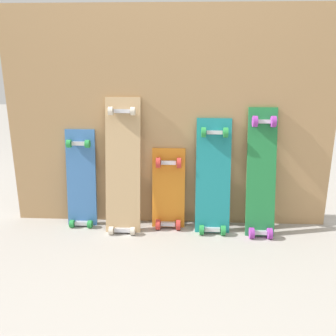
% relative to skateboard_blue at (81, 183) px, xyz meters
% --- Properties ---
extents(ground_plane, '(12.00, 12.00, 0.00)m').
position_rel_skateboard_blue_xyz_m(ground_plane, '(0.59, 0.01, -0.29)').
color(ground_plane, '#9E9991').
extents(plywood_wall_panel, '(2.12, 0.04, 1.41)m').
position_rel_skateboard_blue_xyz_m(plywood_wall_panel, '(0.59, 0.08, 0.42)').
color(plywood_wall_panel, tan).
rests_on(plywood_wall_panel, ground).
extents(skateboard_blue, '(0.20, 0.15, 0.72)m').
position_rel_skateboard_blue_xyz_m(skateboard_blue, '(0.00, 0.00, 0.00)').
color(skateboard_blue, '#386BAD').
rests_on(skateboard_blue, ground).
extents(skateboard_natural, '(0.23, 0.24, 0.93)m').
position_rel_skateboard_blue_xyz_m(skateboard_natural, '(0.29, -0.05, 0.11)').
color(skateboard_natural, tan).
rests_on(skateboard_natural, ground).
extents(skateboard_orange, '(0.22, 0.16, 0.59)m').
position_rel_skateboard_blue_xyz_m(skateboard_orange, '(0.59, -0.00, -0.06)').
color(skateboard_orange, orange).
rests_on(skateboard_orange, ground).
extents(skateboard_teal, '(0.22, 0.22, 0.80)m').
position_rel_skateboard_blue_xyz_m(skateboard_teal, '(0.88, -0.03, 0.04)').
color(skateboard_teal, '#197A7F').
rests_on(skateboard_teal, ground).
extents(skateboard_green, '(0.18, 0.26, 0.86)m').
position_rel_skateboard_blue_xyz_m(skateboard_green, '(1.18, -0.05, 0.08)').
color(skateboard_green, '#1E7238').
rests_on(skateboard_green, ground).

